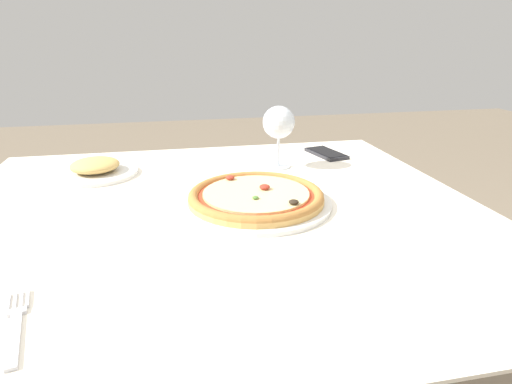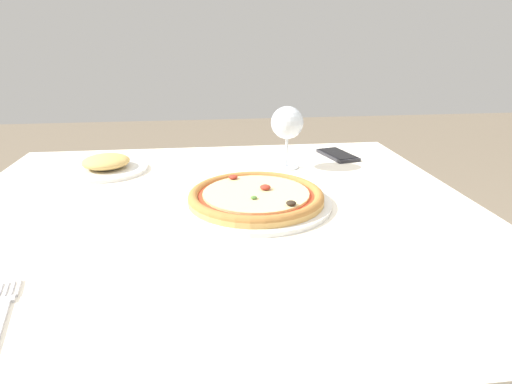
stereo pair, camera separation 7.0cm
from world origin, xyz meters
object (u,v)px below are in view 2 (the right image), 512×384
(wine_glass_far_left, at_px, (287,124))
(dining_table, at_px, (219,247))
(fork, at_px, (2,311))
(pizza_plate, at_px, (256,198))
(cell_phone, at_px, (338,155))
(side_plate, at_px, (106,165))

(wine_glass_far_left, bearing_deg, dining_table, -126.50)
(fork, xyz_separation_m, wine_glass_far_left, (0.51, 0.61, 0.12))
(dining_table, relative_size, pizza_plate, 3.48)
(pizza_plate, relative_size, wine_glass_far_left, 1.93)
(pizza_plate, bearing_deg, fork, -138.53)
(pizza_plate, height_order, wine_glass_far_left, wine_glass_far_left)
(dining_table, relative_size, cell_phone, 7.33)
(dining_table, distance_m, pizza_plate, 0.14)
(pizza_plate, xyz_separation_m, wine_glass_far_left, (0.12, 0.27, 0.11))
(pizza_plate, height_order, cell_phone, pizza_plate)
(dining_table, bearing_deg, fork, -132.10)
(pizza_plate, height_order, side_plate, side_plate)
(fork, height_order, cell_phone, cell_phone)
(dining_table, xyz_separation_m, side_plate, (-0.29, 0.30, 0.11))
(wine_glass_far_left, distance_m, cell_phone, 0.23)
(fork, xyz_separation_m, cell_phone, (0.68, 0.70, 0.00))
(pizza_plate, xyz_separation_m, fork, (-0.39, -0.34, -0.01))
(dining_table, height_order, wine_glass_far_left, wine_glass_far_left)
(dining_table, xyz_separation_m, pizza_plate, (0.09, 0.01, 0.11))
(side_plate, bearing_deg, pizza_plate, -37.91)
(cell_phone, relative_size, side_plate, 0.72)
(dining_table, relative_size, side_plate, 5.30)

